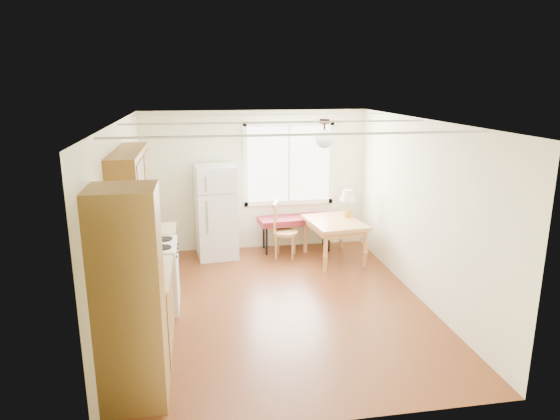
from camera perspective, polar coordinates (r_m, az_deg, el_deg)
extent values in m
cube|color=#4F2310|center=(7.01, -0.15, -10.73)|extent=(4.60, 5.60, 0.12)
cube|color=white|center=(6.35, -0.16, 10.12)|extent=(4.60, 5.60, 0.12)
cube|color=#FCFBCA|center=(8.98, -2.80, 3.35)|extent=(4.60, 0.10, 2.50)
cube|color=#FCFBCA|center=(4.26, 5.49, -9.63)|extent=(4.60, 0.10, 2.50)
cube|color=#FCFBCA|center=(6.56, -17.67, -1.56)|extent=(0.10, 5.60, 2.50)
cube|color=#FCFBCA|center=(7.17, 15.82, -0.08)|extent=(0.10, 5.60, 2.50)
cube|color=brown|center=(4.85, -16.81, -9.70)|extent=(0.60, 0.60, 2.10)
cube|color=brown|center=(6.01, -15.25, -11.22)|extent=(0.60, 1.10, 0.86)
cube|color=tan|center=(5.83, -15.45, -7.23)|extent=(0.62, 1.14, 0.04)
cube|color=white|center=(6.96, -14.28, -7.34)|extent=(0.65, 0.76, 0.90)
cube|color=brown|center=(7.67, -14.05, -5.42)|extent=(0.60, 0.60, 0.86)
cube|color=brown|center=(6.25, -16.77, 3.41)|extent=(0.33, 1.60, 0.70)
cube|color=white|center=(9.00, 1.00, 5.34)|extent=(1.50, 0.02, 1.35)
cylinder|color=black|center=(6.89, 5.12, 10.07)|extent=(0.14, 0.14, 0.06)
cylinder|color=black|center=(6.90, 5.10, 9.25)|extent=(0.03, 0.03, 0.16)
sphere|color=white|center=(6.92, 5.07, 8.09)|extent=(0.26, 0.26, 0.26)
cube|color=white|center=(8.65, -7.31, -0.19)|extent=(0.72, 0.72, 1.61)
cube|color=gray|center=(8.24, -7.29, 1.78)|extent=(0.66, 0.02, 0.02)
cube|color=gray|center=(8.27, -8.39, 0.24)|extent=(0.03, 0.03, 0.97)
cube|color=maroon|center=(8.98, 1.85, -1.11)|extent=(1.39, 0.65, 0.10)
cylinder|color=black|center=(8.80, -1.55, -3.55)|extent=(0.04, 0.04, 0.52)
cylinder|color=black|center=(9.02, 5.60, -3.16)|extent=(0.04, 0.04, 0.52)
cylinder|color=black|center=(9.15, -1.88, -2.83)|extent=(0.04, 0.04, 0.52)
cylinder|color=black|center=(9.37, 5.00, -2.47)|extent=(0.04, 0.04, 0.52)
cube|color=#AF7743|center=(8.50, 6.27, -1.41)|extent=(0.96, 1.21, 0.06)
cube|color=#AF7743|center=(8.52, 6.25, -1.93)|extent=(0.85, 1.09, 0.10)
cylinder|color=#AF7743|center=(8.04, 5.22, -4.92)|extent=(0.07, 0.07, 0.64)
cylinder|color=#AF7743|center=(8.31, 9.71, -4.42)|extent=(0.07, 0.07, 0.64)
cylinder|color=#AF7743|center=(8.91, 2.93, -2.92)|extent=(0.07, 0.07, 0.64)
cylinder|color=#AF7743|center=(9.16, 7.06, -2.53)|extent=(0.07, 0.07, 0.64)
cylinder|color=#AF7743|center=(8.67, 0.62, -2.62)|extent=(0.42, 0.42, 0.05)
cylinder|color=#AF7743|center=(8.62, -0.47, -4.24)|extent=(0.04, 0.04, 0.43)
cylinder|color=#AF7743|center=(8.58, 1.44, -4.32)|extent=(0.04, 0.04, 0.43)
cylinder|color=#AF7743|center=(8.89, -0.19, -3.64)|extent=(0.04, 0.04, 0.43)
cylinder|color=#AF7743|center=(8.85, 1.67, -3.72)|extent=(0.04, 0.04, 0.43)
cylinder|color=gold|center=(8.72, 7.72, -0.45)|extent=(0.13, 0.13, 0.11)
cylinder|color=gold|center=(8.69, 7.75, 0.49)|extent=(0.02, 0.02, 0.18)
cone|color=silver|center=(8.64, 7.79, 1.68)|extent=(0.28, 0.28, 0.18)
cube|color=black|center=(5.46, -16.18, -8.11)|extent=(0.23, 0.26, 0.08)
cube|color=black|center=(5.32, -16.41, -6.70)|extent=(0.19, 0.11, 0.28)
cylinder|color=black|center=(5.47, -16.19, -6.95)|extent=(0.14, 0.14, 0.12)
cylinder|color=red|center=(6.22, -15.49, -4.76)|extent=(0.13, 0.13, 0.18)
sphere|color=red|center=(6.18, -15.56, -3.67)|extent=(0.06, 0.06, 0.06)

